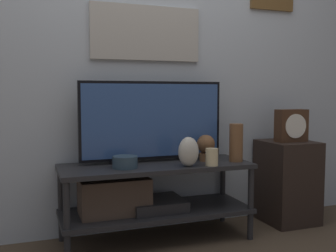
% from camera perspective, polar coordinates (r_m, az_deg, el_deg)
% --- Properties ---
extents(wall_back, '(6.40, 0.08, 2.70)m').
position_cam_1_polar(wall_back, '(2.88, -3.71, 12.07)').
color(wall_back, '#B2BCC6').
rests_on(wall_back, ground_plane).
extents(media_console, '(1.27, 0.47, 0.52)m').
position_cam_1_polar(media_console, '(2.65, -3.86, -9.78)').
color(media_console, '#232326').
rests_on(media_console, ground_plane).
extents(television, '(1.01, 0.05, 0.55)m').
position_cam_1_polar(television, '(2.70, -2.27, 0.81)').
color(television, black).
rests_on(television, media_console).
extents(vase_wide_bowl, '(0.16, 0.16, 0.08)m').
position_cam_1_polar(vase_wide_bowl, '(2.51, -6.26, -5.22)').
color(vase_wide_bowl, '#2D4251').
rests_on(vase_wide_bowl, media_console).
extents(vase_urn_stoneware, '(0.14, 0.10, 0.19)m').
position_cam_1_polar(vase_urn_stoneware, '(2.54, 2.99, -3.75)').
color(vase_urn_stoneware, beige).
rests_on(vase_urn_stoneware, media_console).
extents(vase_tall_ceramic, '(0.09, 0.09, 0.26)m').
position_cam_1_polar(vase_tall_ceramic, '(2.76, 9.85, -2.39)').
color(vase_tall_ceramic, brown).
rests_on(vase_tall_ceramic, media_console).
extents(candle_jar, '(0.08, 0.08, 0.11)m').
position_cam_1_polar(candle_jar, '(2.58, 6.38, -4.50)').
color(candle_jar, beige).
rests_on(candle_jar, media_console).
extents(decorative_bust, '(0.13, 0.13, 0.18)m').
position_cam_1_polar(decorative_bust, '(2.75, 5.51, -2.94)').
color(decorative_bust, brown).
rests_on(decorative_bust, media_console).
extents(side_table, '(0.37, 0.40, 0.63)m').
position_cam_1_polar(side_table, '(3.20, 16.89, -7.70)').
color(side_table, black).
rests_on(side_table, ground_plane).
extents(mantel_clock, '(0.24, 0.11, 0.24)m').
position_cam_1_polar(mantel_clock, '(3.11, 17.48, 0.06)').
color(mantel_clock, '#422819').
rests_on(mantel_clock, side_table).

